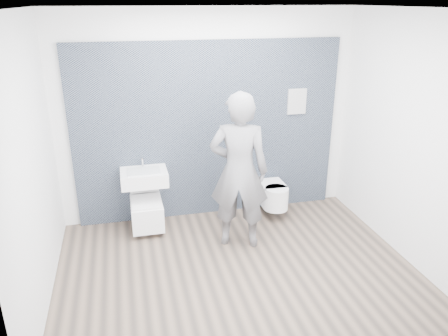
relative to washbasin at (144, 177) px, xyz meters
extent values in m
plane|color=brown|center=(0.92, -1.22, -0.73)|extent=(4.00, 4.00, 0.00)
plane|color=silver|center=(0.92, 0.28, 0.67)|extent=(4.00, 0.00, 4.00)
plane|color=silver|center=(0.92, -2.72, 0.67)|extent=(4.00, 0.00, 4.00)
plane|color=silver|center=(-1.08, -1.22, 0.67)|extent=(0.00, 3.00, 3.00)
plane|color=silver|center=(2.92, -1.22, 0.67)|extent=(0.00, 3.00, 3.00)
plane|color=white|center=(0.92, -1.22, 2.07)|extent=(4.00, 4.00, 0.00)
cube|color=black|center=(0.92, 0.25, -0.73)|extent=(3.60, 0.06, 2.40)
cube|color=white|center=(0.00, 0.00, -0.01)|extent=(0.59, 0.45, 0.18)
cube|color=silver|center=(0.00, -0.02, 0.08)|extent=(0.42, 0.30, 0.03)
cylinder|color=silver|center=(0.00, 0.16, 0.16)|extent=(0.02, 0.02, 0.15)
cylinder|color=silver|center=(0.00, 0.11, 0.22)|extent=(0.02, 0.10, 0.02)
cylinder|color=silver|center=(0.00, 0.20, -0.15)|extent=(0.04, 0.04, 0.12)
cube|color=white|center=(0.00, -0.07, -0.49)|extent=(0.40, 0.58, 0.34)
cylinder|color=silver|center=(0.00, -0.11, -0.33)|extent=(0.29, 0.29, 0.03)
cube|color=white|center=(0.00, -0.11, -0.31)|extent=(0.38, 0.47, 0.02)
cube|color=white|center=(0.00, 0.07, -0.11)|extent=(0.38, 0.22, 0.38)
cube|color=silver|center=(0.00, 0.19, -0.62)|extent=(0.11, 0.06, 0.08)
cube|color=white|center=(1.76, 0.02, -0.43)|extent=(0.34, 0.40, 0.28)
cylinder|color=white|center=(1.76, -0.17, -0.43)|extent=(0.34, 0.34, 0.28)
cube|color=white|center=(1.76, 0.00, -0.27)|extent=(0.32, 0.38, 0.03)
cylinder|color=white|center=(1.76, -0.19, -0.27)|extent=(0.32, 0.32, 0.03)
cube|color=silver|center=(1.76, 0.19, -0.53)|extent=(0.09, 0.06, 0.08)
cube|color=silver|center=(2.15, 0.21, -0.73)|extent=(0.26, 0.03, 0.35)
imported|color=slate|center=(1.09, -0.68, 0.24)|extent=(0.81, 0.66, 1.93)
camera|label=1|loc=(-0.21, -5.32, 2.15)|focal=35.00mm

